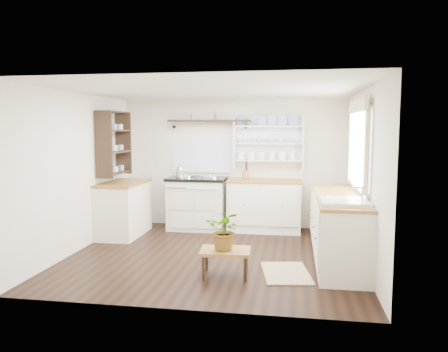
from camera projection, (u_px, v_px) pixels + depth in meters
The scene contains 19 objects.
floor at pixel (214, 255), 6.18m from camera, with size 4.00×3.80×0.01m, color black.
wall_back at pixel (233, 163), 7.92m from camera, with size 4.00×0.02×2.30m, color beige.
wall_right at pixel (363, 177), 5.73m from camera, with size 0.02×3.80×2.30m, color beige.
wall_left at pixel (79, 172), 6.37m from camera, with size 0.02×3.80×2.30m, color beige.
ceiling at pixel (214, 90), 5.93m from camera, with size 4.00×3.80×0.01m, color white.
window at pixel (359, 145), 5.85m from camera, with size 0.08×1.55×1.22m.
aga_cooker at pixel (198, 203), 7.76m from camera, with size 1.03×0.72×0.95m.
back_cabinets at pixel (264, 205), 7.60m from camera, with size 1.27×0.63×0.90m.
right_cabinets at pixel (337, 226), 5.96m from camera, with size 0.62×2.43×0.90m.
belfast_sink at pixel (344, 211), 5.18m from camera, with size 0.55×0.60×0.45m.
left_cabinets at pixel (124, 208), 7.28m from camera, with size 0.62×1.13×0.90m.
plate_rack at pixel (269, 141), 7.73m from camera, with size 1.20×0.22×0.90m.
high_shelf at pixel (210, 121), 7.78m from camera, with size 1.50×0.29×0.16m.
left_shelving at pixel (114, 143), 7.18m from camera, with size 0.28×0.80×1.05m, color black.
kettle at pixel (180, 172), 7.63m from camera, with size 0.16×0.16×0.20m, color silver, non-canonical shape.
utensil_crock at pixel (246, 174), 7.68m from camera, with size 0.12×0.12×0.14m, color #A5643C.
center_table at pixel (225, 253), 5.28m from camera, with size 0.63×0.47×0.32m.
potted_plant at pixel (225, 230), 5.25m from camera, with size 0.43×0.38×0.48m, color #3F7233.
floor_rug at pixel (286, 273), 5.38m from camera, with size 0.55×0.85×0.02m, color #917854.
Camera 1 is at (1.10, -5.92, 1.78)m, focal length 35.00 mm.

